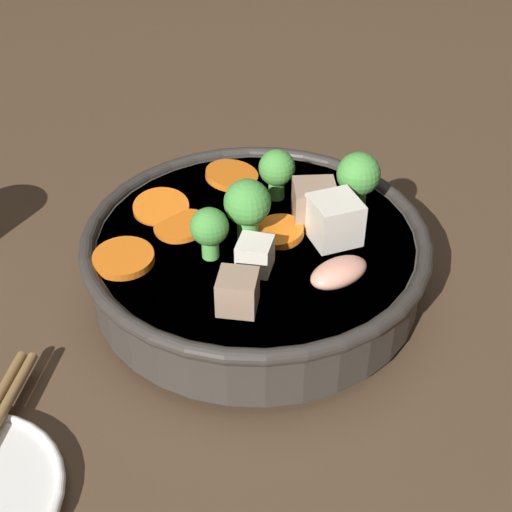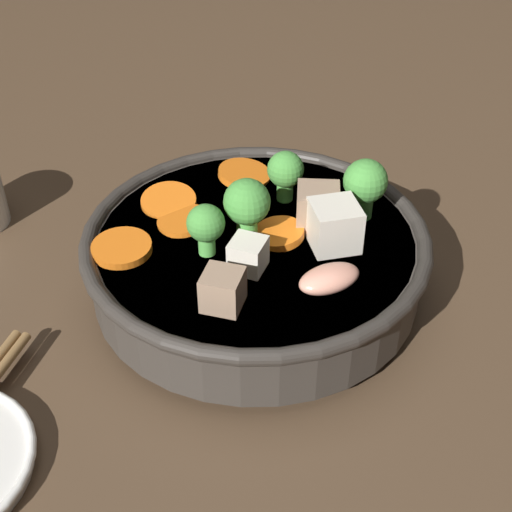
% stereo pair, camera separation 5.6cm
% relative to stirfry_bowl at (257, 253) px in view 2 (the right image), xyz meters
% --- Properties ---
extents(ground_plane, '(3.00, 3.00, 0.00)m').
position_rel_stirfry_bowl_xyz_m(ground_plane, '(0.00, 0.00, -0.04)').
color(ground_plane, '#4C3826').
extents(stirfry_bowl, '(0.27, 0.27, 0.11)m').
position_rel_stirfry_bowl_xyz_m(stirfry_bowl, '(0.00, 0.00, 0.00)').
color(stirfry_bowl, '#38332D').
rests_on(stirfry_bowl, ground_plane).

